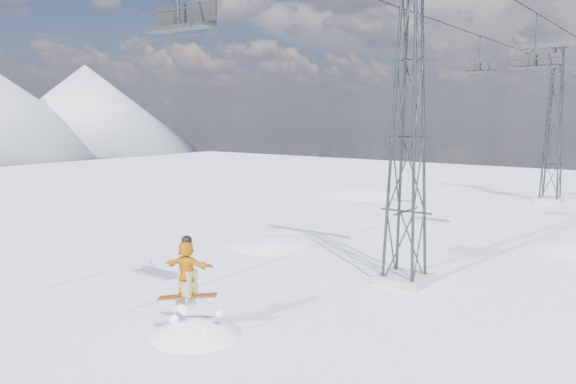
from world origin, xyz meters
name	(u,v)px	position (x,y,z in m)	size (l,w,h in m)	color
ground	(251,348)	(0.00, 0.00, 0.00)	(120.00, 120.00, 0.00)	white
snow_terrain	(407,362)	(-4.77, 21.24, -9.59)	(39.00, 37.00, 22.00)	white
lift_tower_near	(408,138)	(0.80, 8.00, 5.47)	(5.20, 1.80, 11.43)	#999999
lift_tower_far	(554,127)	(0.80, 33.00, 5.47)	(5.20, 1.80, 11.43)	#999999
haul_cables	(505,26)	(0.80, 19.50, 10.85)	(4.46, 51.00, 0.06)	black
lift_chair_near	(181,19)	(-1.40, -0.99, 8.71)	(2.16, 0.62, 2.68)	black
lift_chair_mid	(535,62)	(3.00, 16.76, 8.70)	(2.17, 0.62, 2.69)	black
lift_chair_far	(479,68)	(-1.40, 22.48, 9.01)	(1.85, 0.53, 2.30)	black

